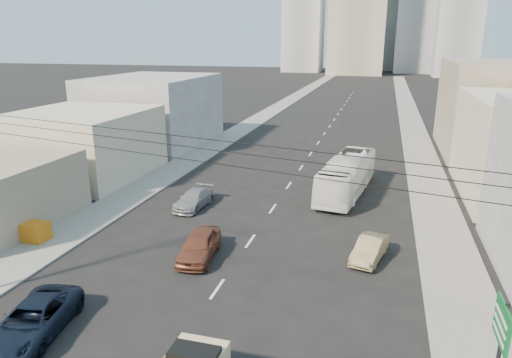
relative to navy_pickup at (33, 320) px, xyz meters
The scene contains 18 objects.
sidewalk_left 67.85m from the navy_pickup, 94.69° to the left, with size 3.50×180.00×0.12m, color slate.
sidewalk_right 69.96m from the navy_pickup, 75.13° to the left, with size 3.50×180.00×0.12m, color slate.
lane_dashes 51.00m from the navy_pickup, 83.01° to the left, with size 0.15×104.00×0.01m.
navy_pickup is the anchor object (origin of this frame).
city_bus 25.36m from the navy_pickup, 63.81° to the left, with size 2.61×11.15×3.11m, color white.
sedan_brown 9.53m from the navy_pickup, 65.14° to the left, with size 1.83×4.54×1.55m, color brown.
sedan_tan 17.45m from the navy_pickup, 39.41° to the left, with size 1.35×3.87×1.28m, color #8C7E52.
sedan_grey 16.34m from the navy_pickup, 88.64° to the left, with size 1.81×4.45×1.29m, color gray.
green_sign 17.65m from the navy_pickup, ahead, with size 0.18×1.60×5.00m.
overhead_wires 10.36m from the navy_pickup, ahead, with size 23.01×5.02×0.72m.
crate_stack 10.43m from the navy_pickup, 130.66° to the left, with size 1.80×1.20×1.14m.
bldg_right_far 49.36m from the navy_pickup, 57.81° to the left, with size 12.00×16.00×10.00m, color gray.
bldg_left_mid 25.22m from the navy_pickup, 120.63° to the left, with size 11.00×12.00×6.00m, color beige.
bldg_left_far 39.09m from the navy_pickup, 109.96° to the left, with size 12.00×16.00×8.00m, color gray.
midrise_ne 185.22m from the navy_pickup, 82.45° to the left, with size 16.00×16.00×40.00m, color #919499.
midrise_nw 179.46m from the navy_pickup, 96.36° to the left, with size 15.00×15.00×34.00m, color #919499.
midrise_back 199.13m from the navy_pickup, 86.47° to the left, with size 18.00×18.00×44.00m, color gray.
midrise_east 167.13m from the navy_pickup, 77.45° to the left, with size 14.00×14.00×28.00m, color #919499.
Camera 1 is at (7.39, -11.21, 12.03)m, focal length 32.00 mm.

